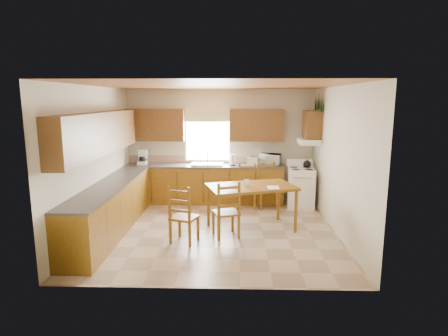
{
  "coord_description": "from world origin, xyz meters",
  "views": [
    {
      "loc": [
        0.35,
        -6.8,
        2.46
      ],
      "look_at": [
        0.15,
        0.3,
        1.15
      ],
      "focal_mm": 30.0,
      "sensor_mm": 36.0,
      "label": 1
    }
  ],
  "objects_px": {
    "microwave": "(270,160)",
    "stove": "(301,188)",
    "chair_far_right": "(247,186)",
    "chair_near_left": "(184,214)",
    "dining_table": "(251,208)",
    "chair_far_left": "(268,186)",
    "chair_near_right": "(226,209)"
  },
  "relations": [
    {
      "from": "microwave",
      "to": "chair_near_right",
      "type": "height_order",
      "value": "microwave"
    },
    {
      "from": "chair_far_right",
      "to": "chair_near_right",
      "type": "bearing_deg",
      "value": -100.2
    },
    {
      "from": "chair_near_right",
      "to": "chair_far_right",
      "type": "distance_m",
      "value": 1.91
    },
    {
      "from": "chair_far_left",
      "to": "chair_far_right",
      "type": "height_order",
      "value": "chair_far_left"
    },
    {
      "from": "stove",
      "to": "chair_near_left",
      "type": "distance_m",
      "value": 3.27
    },
    {
      "from": "dining_table",
      "to": "chair_far_right",
      "type": "xyz_separation_m",
      "value": [
        -0.03,
        1.47,
        0.07
      ]
    },
    {
      "from": "chair_far_left",
      "to": "microwave",
      "type": "bearing_deg",
      "value": 71.32
    },
    {
      "from": "microwave",
      "to": "dining_table",
      "type": "bearing_deg",
      "value": -88.74
    },
    {
      "from": "stove",
      "to": "chair_near_right",
      "type": "relative_size",
      "value": 0.86
    },
    {
      "from": "chair_near_right",
      "to": "chair_far_left",
      "type": "height_order",
      "value": "chair_near_right"
    },
    {
      "from": "microwave",
      "to": "stove",
      "type": "bearing_deg",
      "value": -8.71
    },
    {
      "from": "stove",
      "to": "chair_far_left",
      "type": "xyz_separation_m",
      "value": [
        -0.77,
        -0.12,
        0.07
      ]
    },
    {
      "from": "stove",
      "to": "dining_table",
      "type": "distance_m",
      "value": 1.97
    },
    {
      "from": "microwave",
      "to": "chair_near_left",
      "type": "xyz_separation_m",
      "value": [
        -1.71,
        -2.55,
        -0.55
      ]
    },
    {
      "from": "chair_far_right",
      "to": "chair_near_left",
      "type": "bearing_deg",
      "value": -115.29
    },
    {
      "from": "stove",
      "to": "chair_far_left",
      "type": "distance_m",
      "value": 0.79
    },
    {
      "from": "chair_far_right",
      "to": "chair_far_left",
      "type": "bearing_deg",
      "value": -1.7
    },
    {
      "from": "microwave",
      "to": "dining_table",
      "type": "relative_size",
      "value": 0.28
    },
    {
      "from": "chair_near_left",
      "to": "stove",
      "type": "bearing_deg",
      "value": -118.48
    },
    {
      "from": "microwave",
      "to": "dining_table",
      "type": "distance_m",
      "value": 2.05
    },
    {
      "from": "chair_near_left",
      "to": "chair_near_right",
      "type": "height_order",
      "value": "chair_near_right"
    },
    {
      "from": "chair_near_left",
      "to": "chair_far_right",
      "type": "height_order",
      "value": "chair_near_left"
    },
    {
      "from": "stove",
      "to": "chair_near_right",
      "type": "xyz_separation_m",
      "value": [
        -1.68,
        -1.94,
        0.07
      ]
    },
    {
      "from": "chair_far_right",
      "to": "dining_table",
      "type": "bearing_deg",
      "value": -85.73
    },
    {
      "from": "stove",
      "to": "dining_table",
      "type": "xyz_separation_m",
      "value": [
        -1.21,
        -1.55,
        -0.02
      ]
    },
    {
      "from": "chair_near_right",
      "to": "chair_far_left",
      "type": "bearing_deg",
      "value": -135.18
    },
    {
      "from": "chair_near_left",
      "to": "chair_near_right",
      "type": "xyz_separation_m",
      "value": [
        0.72,
        0.28,
        0.01
      ]
    },
    {
      "from": "dining_table",
      "to": "chair_near_left",
      "type": "height_order",
      "value": "chair_near_left"
    },
    {
      "from": "dining_table",
      "to": "chair_near_right",
      "type": "xyz_separation_m",
      "value": [
        -0.47,
        -0.39,
        0.09
      ]
    },
    {
      "from": "dining_table",
      "to": "microwave",
      "type": "bearing_deg",
      "value": 57.34
    },
    {
      "from": "chair_far_right",
      "to": "microwave",
      "type": "bearing_deg",
      "value": 39.37
    },
    {
      "from": "chair_far_left",
      "to": "chair_far_right",
      "type": "distance_m",
      "value": 0.47
    }
  ]
}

